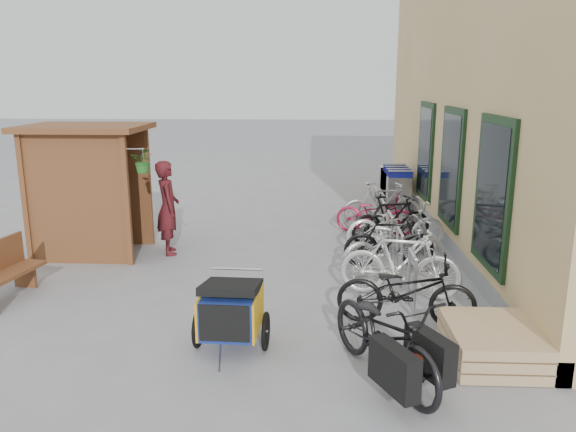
{
  "coord_description": "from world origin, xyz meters",
  "views": [
    {
      "loc": [
        0.92,
        -7.46,
        3.17
      ],
      "look_at": [
        0.5,
        1.5,
        1.0
      ],
      "focal_mm": 35.0,
      "sensor_mm": 36.0,
      "label": 1
    }
  ],
  "objects_px": {
    "bike_2": "(393,247)",
    "bike_7": "(381,206)",
    "child_trailer": "(231,309)",
    "bike_5": "(391,220)",
    "shopping_carts": "(394,182)",
    "bike_6": "(375,214)",
    "bike_0": "(406,291)",
    "kiosk": "(84,172)",
    "bike_1": "(400,263)",
    "person_kiosk": "(168,208)",
    "bike_4": "(396,226)",
    "cargo_bike": "(386,336)",
    "bike_3": "(389,241)",
    "pallet_stack": "(492,343)"
  },
  "relations": [
    {
      "from": "person_kiosk",
      "to": "bike_1",
      "type": "xyz_separation_m",
      "value": [
        4.0,
        -2.02,
        -0.34
      ]
    },
    {
      "from": "person_kiosk",
      "to": "bike_3",
      "type": "xyz_separation_m",
      "value": [
        4.02,
        -0.63,
        -0.41
      ]
    },
    {
      "from": "cargo_bike",
      "to": "bike_6",
      "type": "relative_size",
      "value": 1.24
    },
    {
      "from": "bike_5",
      "to": "bike_6",
      "type": "relative_size",
      "value": 1.0
    },
    {
      "from": "shopping_carts",
      "to": "bike_4",
      "type": "xyz_separation_m",
      "value": [
        -0.52,
        -4.03,
        -0.13
      ]
    },
    {
      "from": "bike_3",
      "to": "bike_0",
      "type": "bearing_deg",
      "value": 175.78
    },
    {
      "from": "child_trailer",
      "to": "bike_5",
      "type": "relative_size",
      "value": 0.92
    },
    {
      "from": "shopping_carts",
      "to": "person_kiosk",
      "type": "distance_m",
      "value": 6.48
    },
    {
      "from": "cargo_bike",
      "to": "bike_1",
      "type": "height_order",
      "value": "bike_1"
    },
    {
      "from": "bike_1",
      "to": "bike_6",
      "type": "bearing_deg",
      "value": 12.32
    },
    {
      "from": "pallet_stack",
      "to": "bike_6",
      "type": "height_order",
      "value": "bike_6"
    },
    {
      "from": "child_trailer",
      "to": "pallet_stack",
      "type": "bearing_deg",
      "value": -1.25
    },
    {
      "from": "child_trailer",
      "to": "bike_2",
      "type": "height_order",
      "value": "bike_2"
    },
    {
      "from": "shopping_carts",
      "to": "bike_2",
      "type": "distance_m",
      "value": 5.42
    },
    {
      "from": "person_kiosk",
      "to": "bike_0",
      "type": "distance_m",
      "value": 4.97
    },
    {
      "from": "kiosk",
      "to": "bike_7",
      "type": "height_order",
      "value": "kiosk"
    },
    {
      "from": "person_kiosk",
      "to": "bike_0",
      "type": "relative_size",
      "value": 0.97
    },
    {
      "from": "cargo_bike",
      "to": "person_kiosk",
      "type": "relative_size",
      "value": 1.18
    },
    {
      "from": "shopping_carts",
      "to": "bike_4",
      "type": "height_order",
      "value": "shopping_carts"
    },
    {
      "from": "person_kiosk",
      "to": "kiosk",
      "type": "bearing_deg",
      "value": 73.64
    },
    {
      "from": "bike_3",
      "to": "bike_6",
      "type": "distance_m",
      "value": 2.19
    },
    {
      "from": "bike_5",
      "to": "bike_7",
      "type": "bearing_deg",
      "value": -13.69
    },
    {
      "from": "bike_0",
      "to": "bike_1",
      "type": "distance_m",
      "value": 1.0
    },
    {
      "from": "shopping_carts",
      "to": "bike_6",
      "type": "relative_size",
      "value": 1.23
    },
    {
      "from": "person_kiosk",
      "to": "bike_2",
      "type": "height_order",
      "value": "person_kiosk"
    },
    {
      "from": "bike_1",
      "to": "bike_4",
      "type": "xyz_separation_m",
      "value": [
        0.27,
        2.36,
        -0.04
      ]
    },
    {
      "from": "shopping_carts",
      "to": "bike_1",
      "type": "distance_m",
      "value": 6.44
    },
    {
      "from": "cargo_bike",
      "to": "bike_1",
      "type": "relative_size",
      "value": 1.15
    },
    {
      "from": "bike_4",
      "to": "bike_7",
      "type": "distance_m",
      "value": 1.6
    },
    {
      "from": "bike_5",
      "to": "child_trailer",
      "type": "bearing_deg",
      "value": 134.16
    },
    {
      "from": "bike_7",
      "to": "shopping_carts",
      "type": "bearing_deg",
      "value": -21.26
    },
    {
      "from": "pallet_stack",
      "to": "bike_2",
      "type": "bearing_deg",
      "value": 104.1
    },
    {
      "from": "person_kiosk",
      "to": "bike_0",
      "type": "xyz_separation_m",
      "value": [
        3.93,
        -3.02,
        -0.4
      ]
    },
    {
      "from": "person_kiosk",
      "to": "bike_3",
      "type": "height_order",
      "value": "person_kiosk"
    },
    {
      "from": "pallet_stack",
      "to": "shopping_carts",
      "type": "distance_m",
      "value": 8.33
    },
    {
      "from": "bike_0",
      "to": "bike_3",
      "type": "distance_m",
      "value": 2.39
    },
    {
      "from": "bike_6",
      "to": "bike_4",
      "type": "bearing_deg",
      "value": -152.44
    },
    {
      "from": "pallet_stack",
      "to": "child_trailer",
      "type": "distance_m",
      "value": 3.08
    },
    {
      "from": "bike_4",
      "to": "bike_7",
      "type": "relative_size",
      "value": 1.08
    },
    {
      "from": "bike_6",
      "to": "shopping_carts",
      "type": "bearing_deg",
      "value": -0.1
    },
    {
      "from": "bike_6",
      "to": "kiosk",
      "type": "bearing_deg",
      "value": 122.09
    },
    {
      "from": "shopping_carts",
      "to": "bike_6",
      "type": "distance_m",
      "value": 2.92
    },
    {
      "from": "cargo_bike",
      "to": "bike_5",
      "type": "distance_m",
      "value": 5.3
    },
    {
      "from": "bike_5",
      "to": "cargo_bike",
      "type": "bearing_deg",
      "value": 155.06
    },
    {
      "from": "bike_2",
      "to": "bike_7",
      "type": "bearing_deg",
      "value": -19.07
    },
    {
      "from": "bike_1",
      "to": "cargo_bike",
      "type": "bearing_deg",
      "value": -179.29
    },
    {
      "from": "child_trailer",
      "to": "bike_0",
      "type": "relative_size",
      "value": 0.84
    },
    {
      "from": "kiosk",
      "to": "shopping_carts",
      "type": "distance_m",
      "value": 7.75
    },
    {
      "from": "child_trailer",
      "to": "bike_4",
      "type": "height_order",
      "value": "bike_4"
    },
    {
      "from": "shopping_carts",
      "to": "bike_1",
      "type": "xyz_separation_m",
      "value": [
        -0.78,
        -6.39,
        -0.09
      ]
    }
  ]
}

